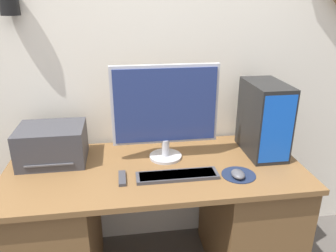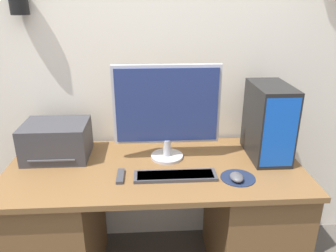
# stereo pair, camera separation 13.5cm
# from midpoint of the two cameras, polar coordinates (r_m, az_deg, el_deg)

# --- Properties ---
(wall_back) EXTENTS (6.40, 0.15, 2.70)m
(wall_back) POSITION_cam_midpoint_polar(r_m,az_deg,el_deg) (2.03, -0.57, 13.54)
(wall_back) COLOR silver
(wall_back) RESTS_ON ground_plane
(desk) EXTENTS (1.63, 0.72, 0.77)m
(desk) POSITION_cam_midpoint_polar(r_m,az_deg,el_deg) (2.02, -0.15, -16.28)
(desk) COLOR brown
(desk) RESTS_ON ground_plane
(monitor) EXTENTS (0.59, 0.19, 0.54)m
(monitor) POSITION_cam_midpoint_polar(r_m,az_deg,el_deg) (1.80, 1.96, 3.05)
(monitor) COLOR #B7B7BC
(monitor) RESTS_ON desk
(keyboard) EXTENTS (0.43, 0.11, 0.02)m
(keyboard) POSITION_cam_midpoint_polar(r_m,az_deg,el_deg) (1.71, 3.57, -8.68)
(keyboard) COLOR #3D3D42
(keyboard) RESTS_ON desk
(mousepad) EXTENTS (0.18, 0.18, 0.00)m
(mousepad) POSITION_cam_midpoint_polar(r_m,az_deg,el_deg) (1.76, 14.26, -8.79)
(mousepad) COLOR #19233D
(mousepad) RESTS_ON desk
(mouse) EXTENTS (0.07, 0.09, 0.03)m
(mouse) POSITION_cam_midpoint_polar(r_m,az_deg,el_deg) (1.72, 14.11, -8.67)
(mouse) COLOR #4C4C51
(mouse) RESTS_ON mousepad
(computer_tower) EXTENTS (0.20, 0.35, 0.43)m
(computer_tower) POSITION_cam_midpoint_polar(r_m,az_deg,el_deg) (1.95, 19.01, 0.67)
(computer_tower) COLOR black
(computer_tower) RESTS_ON desk
(printer) EXTENTS (0.36, 0.29, 0.21)m
(printer) POSITION_cam_midpoint_polar(r_m,az_deg,el_deg) (1.97, -16.97, -2.45)
(printer) COLOR #38383D
(printer) RESTS_ON desk
(remote_control) EXTENTS (0.04, 0.14, 0.02)m
(remote_control) POSITION_cam_midpoint_polar(r_m,az_deg,el_deg) (1.72, -6.05, -8.74)
(remote_control) COLOR #38383D
(remote_control) RESTS_ON desk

